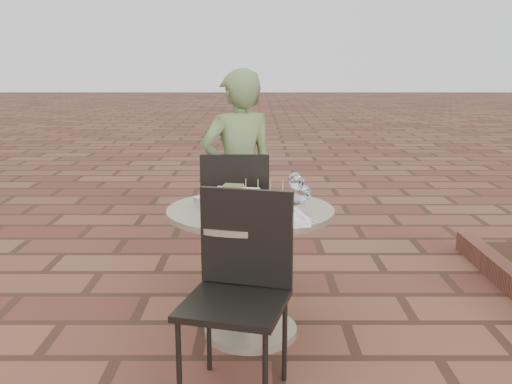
{
  "coord_description": "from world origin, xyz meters",
  "views": [
    {
      "loc": [
        -0.11,
        -2.69,
        1.48
      ],
      "look_at": [
        -0.11,
        0.28,
        0.82
      ],
      "focal_mm": 40.0,
      "sensor_mm": 36.0,
      "label": 1
    }
  ],
  "objects_px": {
    "plate_salmon": "(234,193)",
    "plate_tuna": "(277,218)",
    "cafe_table": "(251,252)",
    "chair_far": "(235,209)",
    "plate_sliders": "(264,203)",
    "chair_near": "(240,276)",
    "diner": "(238,177)"
  },
  "relations": [
    {
      "from": "diner",
      "to": "plate_tuna",
      "type": "relative_size",
      "value": 4.63
    },
    {
      "from": "plate_salmon",
      "to": "plate_sliders",
      "type": "xyz_separation_m",
      "value": [
        0.17,
        -0.31,
        0.02
      ]
    },
    {
      "from": "chair_far",
      "to": "plate_sliders",
      "type": "bearing_deg",
      "value": 103.3
    },
    {
      "from": "chair_near",
      "to": "plate_sliders",
      "type": "xyz_separation_m",
      "value": [
        0.12,
        0.5,
        0.22
      ]
    },
    {
      "from": "cafe_table",
      "to": "chair_far",
      "type": "relative_size",
      "value": 0.97
    },
    {
      "from": "chair_near",
      "to": "plate_sliders",
      "type": "relative_size",
      "value": 3.03
    },
    {
      "from": "plate_tuna",
      "to": "chair_far",
      "type": "bearing_deg",
      "value": 103.99
    },
    {
      "from": "cafe_table",
      "to": "chair_near",
      "type": "relative_size",
      "value": 0.97
    },
    {
      "from": "plate_salmon",
      "to": "plate_tuna",
      "type": "xyz_separation_m",
      "value": [
        0.24,
        -0.54,
        -0.0
      ]
    },
    {
      "from": "diner",
      "to": "cafe_table",
      "type": "bearing_deg",
      "value": 73.47
    },
    {
      "from": "chair_near",
      "to": "plate_salmon",
      "type": "bearing_deg",
      "value": 109.12
    },
    {
      "from": "diner",
      "to": "plate_salmon",
      "type": "height_order",
      "value": "diner"
    },
    {
      "from": "plate_salmon",
      "to": "plate_sliders",
      "type": "bearing_deg",
      "value": -60.78
    },
    {
      "from": "cafe_table",
      "to": "chair_far",
      "type": "xyz_separation_m",
      "value": [
        -0.11,
        0.71,
        0.07
      ]
    },
    {
      "from": "plate_sliders",
      "to": "plate_tuna",
      "type": "xyz_separation_m",
      "value": [
        0.06,
        -0.23,
        -0.02
      ]
    },
    {
      "from": "plate_sliders",
      "to": "chair_far",
      "type": "bearing_deg",
      "value": 103.67
    },
    {
      "from": "chair_far",
      "to": "plate_sliders",
      "type": "relative_size",
      "value": 3.03
    },
    {
      "from": "diner",
      "to": "chair_near",
      "type": "bearing_deg",
      "value": 69.56
    },
    {
      "from": "plate_tuna",
      "to": "plate_sliders",
      "type": "bearing_deg",
      "value": 105.02
    },
    {
      "from": "plate_sliders",
      "to": "plate_salmon",
      "type": "bearing_deg",
      "value": 119.22
    },
    {
      "from": "chair_near",
      "to": "diner",
      "type": "xyz_separation_m",
      "value": [
        -0.05,
        1.42,
        0.18
      ]
    },
    {
      "from": "plate_salmon",
      "to": "plate_tuna",
      "type": "height_order",
      "value": "plate_salmon"
    },
    {
      "from": "cafe_table",
      "to": "plate_sliders",
      "type": "bearing_deg",
      "value": -25.6
    },
    {
      "from": "chair_far",
      "to": "plate_tuna",
      "type": "bearing_deg",
      "value": 103.62
    },
    {
      "from": "plate_sliders",
      "to": "cafe_table",
      "type": "bearing_deg",
      "value": 154.4
    },
    {
      "from": "chair_near",
      "to": "plate_tuna",
      "type": "xyz_separation_m",
      "value": [
        0.18,
        0.27,
        0.2
      ]
    },
    {
      "from": "cafe_table",
      "to": "chair_far",
      "type": "distance_m",
      "value": 0.72
    },
    {
      "from": "cafe_table",
      "to": "chair_far",
      "type": "bearing_deg",
      "value": 98.64
    },
    {
      "from": "chair_far",
      "to": "chair_near",
      "type": "distance_m",
      "value": 1.24
    },
    {
      "from": "plate_tuna",
      "to": "cafe_table",
      "type": "bearing_deg",
      "value": 117.06
    },
    {
      "from": "plate_salmon",
      "to": "plate_sliders",
      "type": "relative_size",
      "value": 1.03
    },
    {
      "from": "chair_far",
      "to": "plate_salmon",
      "type": "relative_size",
      "value": 2.95
    }
  ]
}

